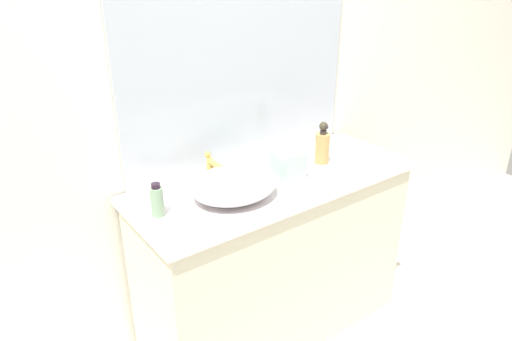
{
  "coord_description": "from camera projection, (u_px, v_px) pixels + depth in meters",
  "views": [
    {
      "loc": [
        -1.1,
        -1.06,
        1.78
      ],
      "look_at": [
        -0.02,
        0.41,
        0.95
      ],
      "focal_mm": 32.89,
      "sensor_mm": 36.0,
      "label": 1
    }
  ],
  "objects": [
    {
      "name": "bathroom_wall_rear",
      "position": [
        218.0,
        75.0,
        2.11
      ],
      "size": [
        6.0,
        0.06,
        2.6
      ],
      "primitive_type": "cube",
      "color": "silver",
      "rests_on": "ground"
    },
    {
      "name": "faucet",
      "position": [
        212.0,
        166.0,
        2.04
      ],
      "size": [
        0.03,
        0.13,
        0.14
      ],
      "color": "gold",
      "rests_on": "vanity_counter"
    },
    {
      "name": "candle_jar",
      "position": [
        366.0,
        150.0,
        2.38
      ],
      "size": [
        0.05,
        0.05,
        0.04
      ],
      "primitive_type": "cylinder",
      "color": "beige",
      "rests_on": "vanity_counter"
    },
    {
      "name": "vanity_counter",
      "position": [
        275.0,
        258.0,
        2.3
      ],
      "size": [
        1.35,
        0.53,
        0.87
      ],
      "color": "beige",
      "rests_on": "ground"
    },
    {
      "name": "wall_mirror_panel",
      "position": [
        242.0,
        68.0,
        2.13
      ],
      "size": [
        1.21,
        0.01,
        0.91
      ],
      "primitive_type": "cube",
      "color": "#B2BCC6",
      "rests_on": "vanity_counter"
    },
    {
      "name": "tissue_box",
      "position": [
        288.0,
        163.0,
        2.1
      ],
      "size": [
        0.13,
        0.13,
        0.16
      ],
      "color": "#AAD1BB",
      "rests_on": "vanity_counter"
    },
    {
      "name": "soap_dispenser",
      "position": [
        322.0,
        146.0,
        2.25
      ],
      "size": [
        0.07,
        0.07,
        0.21
      ],
      "color": "tan",
      "rests_on": "vanity_counter"
    },
    {
      "name": "lotion_bottle",
      "position": [
        157.0,
        201.0,
        1.79
      ],
      "size": [
        0.05,
        0.05,
        0.14
      ],
      "color": "gray",
      "rests_on": "vanity_counter"
    },
    {
      "name": "sink_basin",
      "position": [
        234.0,
        184.0,
        1.93
      ],
      "size": [
        0.37,
        0.31,
        0.12
      ],
      "primitive_type": "ellipsoid",
      "color": "silver",
      "rests_on": "vanity_counter"
    }
  ]
}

